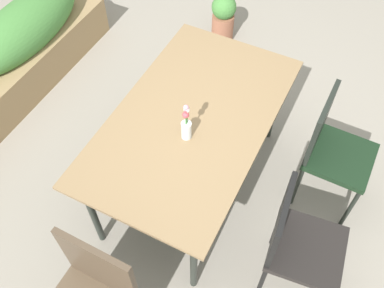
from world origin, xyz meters
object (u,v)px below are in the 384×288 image
(chair_near_right, at_px, (332,147))
(flower_vase, at_px, (186,125))
(dining_table, at_px, (192,123))
(potted_plant, at_px, (223,17))
(chair_near_left, at_px, (297,241))

(chair_near_right, height_order, flower_vase, flower_vase)
(dining_table, distance_m, flower_vase, 0.21)
(potted_plant, bearing_deg, chair_near_right, -133.62)
(chair_near_left, xyz_separation_m, flower_vase, (0.21, 0.79, 0.34))
(chair_near_left, xyz_separation_m, potted_plant, (1.94, 1.30, -0.26))
(chair_near_left, bearing_deg, dining_table, -119.60)
(flower_vase, distance_m, potted_plant, 1.90)
(chair_near_right, bearing_deg, flower_vase, -57.09)
(dining_table, height_order, flower_vase, flower_vase)
(chair_near_right, relative_size, flower_vase, 3.34)
(dining_table, relative_size, chair_near_left, 1.78)
(chair_near_left, bearing_deg, potted_plant, -152.52)
(chair_near_right, relative_size, potted_plant, 1.91)
(dining_table, xyz_separation_m, potted_plant, (1.58, 0.47, -0.45))
(chair_near_right, height_order, chair_near_left, chair_near_right)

